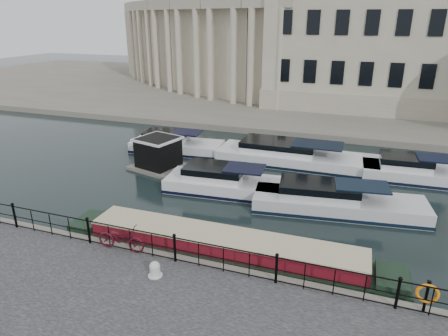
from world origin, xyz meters
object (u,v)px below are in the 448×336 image
Objects in this scene: mooring_bollard at (155,269)px; harbour_hut at (158,155)px; life_ring_post at (427,294)px; narrowboat at (223,252)px; bicycle at (121,238)px.

mooring_bollard is 0.15× the size of harbour_hut.
narrowboat is at bearing 169.12° from life_ring_post.
narrowboat is (-7.42, 1.43, -0.91)m from life_ring_post.
life_ring_post is 18.19m from harbour_hut.
mooring_bollard is 0.04× the size of narrowboat.
narrowboat reaches higher than mooring_bollard.
life_ring_post is at bearing -19.54° from harbour_hut.
harbour_hut is (-7.69, 8.70, 0.59)m from narrowboat.
harbour_hut is (-3.83, 10.21, -0.14)m from bicycle.
harbour_hut is (-5.98, 11.31, 0.12)m from mooring_bollard.
bicycle is 1.78× the size of life_ring_post.
mooring_bollard is 9.22m from life_ring_post.
mooring_bollard is at bearing -119.84° from bicycle.
narrowboat is 11.63m from harbour_hut.
bicycle reaches higher than narrowboat.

